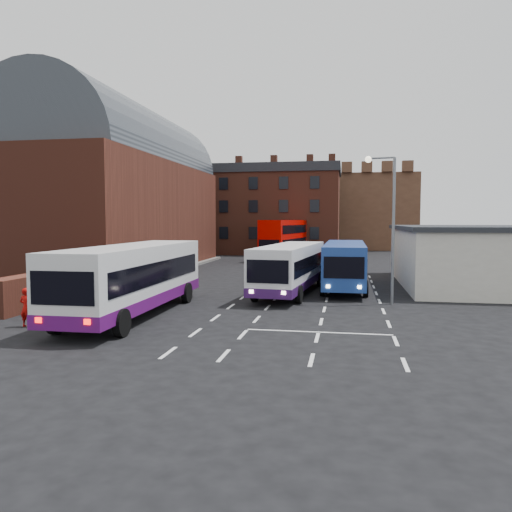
% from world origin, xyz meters
% --- Properties ---
extents(ground, '(180.00, 180.00, 0.00)m').
position_xyz_m(ground, '(0.00, 0.00, 0.00)').
color(ground, black).
extents(railway_station, '(12.00, 28.00, 16.00)m').
position_xyz_m(railway_station, '(-15.50, 21.00, 7.64)').
color(railway_station, '#602B1E').
rests_on(railway_station, ground).
extents(forecourt_wall, '(1.20, 10.00, 1.80)m').
position_xyz_m(forecourt_wall, '(-10.20, 2.00, 0.90)').
color(forecourt_wall, '#602B1E').
rests_on(forecourt_wall, ground).
extents(cream_building, '(10.40, 16.40, 4.25)m').
position_xyz_m(cream_building, '(15.00, 14.00, 2.16)').
color(cream_building, beige).
rests_on(cream_building, ground).
extents(brick_terrace, '(22.00, 10.00, 11.00)m').
position_xyz_m(brick_terrace, '(-6.00, 46.00, 5.50)').
color(brick_terrace, brown).
rests_on(brick_terrace, ground).
extents(castle_keep, '(22.00, 22.00, 12.00)m').
position_xyz_m(castle_keep, '(6.00, 66.00, 6.00)').
color(castle_keep, brown).
rests_on(castle_keep, ground).
extents(bus_white_outbound, '(3.25, 12.56, 3.42)m').
position_xyz_m(bus_white_outbound, '(-4.11, -0.82, 2.02)').
color(bus_white_outbound, silver).
rests_on(bus_white_outbound, ground).
extents(bus_white_inbound, '(3.71, 11.52, 3.09)m').
position_xyz_m(bus_white_inbound, '(2.60, 7.76, 1.82)').
color(bus_white_inbound, silver).
rests_on(bus_white_inbound, ground).
extents(bus_blue, '(2.92, 11.38, 3.10)m').
position_xyz_m(bus_blue, '(6.00, 10.71, 1.83)').
color(bus_blue, navy).
rests_on(bus_blue, ground).
extents(bus_red_double, '(4.53, 11.99, 4.69)m').
position_xyz_m(bus_red_double, '(-1.23, 35.67, 2.49)').
color(bus_red_double, '#C70400').
rests_on(bus_red_double, ground).
extents(street_lamp, '(1.64, 0.51, 8.16)m').
position_xyz_m(street_lamp, '(8.32, 4.66, 4.92)').
color(street_lamp, slate).
rests_on(street_lamp, ground).
extents(pedestrian_red, '(0.64, 0.44, 1.72)m').
position_xyz_m(pedestrian_red, '(-7.56, -4.22, 0.86)').
color(pedestrian_red, '#A00906').
rests_on(pedestrian_red, ground).
extents(pedestrian_beige, '(0.87, 0.72, 1.61)m').
position_xyz_m(pedestrian_beige, '(-5.34, -1.40, 0.81)').
color(pedestrian_beige, '#B7B094').
rests_on(pedestrian_beige, ground).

